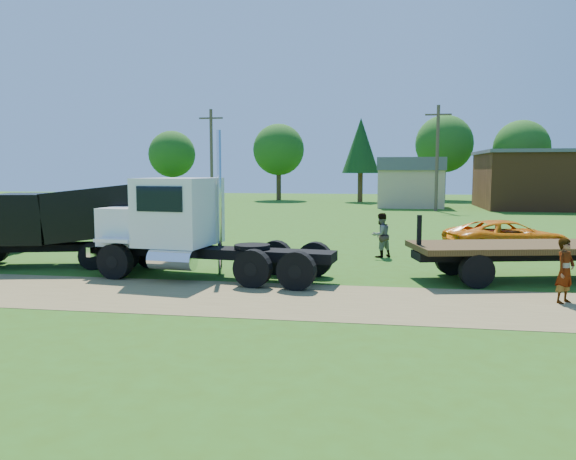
% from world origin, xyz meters
% --- Properties ---
extents(ground, '(140.00, 140.00, 0.00)m').
position_xyz_m(ground, '(0.00, 0.00, 0.00)').
color(ground, '#315612').
rests_on(ground, ground).
extents(dirt_track, '(120.00, 4.20, 0.01)m').
position_xyz_m(dirt_track, '(0.00, 0.00, 0.01)').
color(dirt_track, brown).
rests_on(dirt_track, ground).
extents(white_semi_tractor, '(8.11, 3.52, 4.81)m').
position_xyz_m(white_semi_tractor, '(-5.15, 2.84, 1.64)').
color(white_semi_tractor, black).
rests_on(white_semi_tractor, ground).
extents(black_dump_truck, '(7.22, 3.77, 3.06)m').
position_xyz_m(black_dump_truck, '(-9.95, 4.07, 1.68)').
color(black_dump_truck, black).
rests_on(black_dump_truck, ground).
extents(orange_pickup, '(5.61, 3.76, 1.43)m').
position_xyz_m(orange_pickup, '(6.58, 9.68, 0.71)').
color(orange_pickup, orange).
rests_on(orange_pickup, ground).
extents(flatbed_trailer, '(8.55, 4.26, 2.10)m').
position_xyz_m(flatbed_trailer, '(6.42, 4.04, 0.90)').
color(flatbed_trailer, '#3D2A13').
rests_on(flatbed_trailer, ground).
extents(spectator_a, '(0.74, 0.73, 1.72)m').
position_xyz_m(spectator_a, '(6.13, 0.82, 0.86)').
color(spectator_a, '#999999').
rests_on(spectator_a, ground).
extents(spectator_b, '(1.10, 1.08, 1.79)m').
position_xyz_m(spectator_b, '(1.35, 8.00, 0.89)').
color(spectator_b, '#999999').
rests_on(spectator_b, ground).
extents(brick_building, '(15.40, 10.40, 5.30)m').
position_xyz_m(brick_building, '(18.00, 40.00, 2.66)').
color(brick_building, brown).
rests_on(brick_building, ground).
extents(tan_shed, '(6.20, 5.40, 4.70)m').
position_xyz_m(tan_shed, '(4.00, 40.00, 2.42)').
color(tan_shed, tan).
rests_on(tan_shed, ground).
extents(utility_poles, '(42.20, 0.28, 9.00)m').
position_xyz_m(utility_poles, '(6.00, 35.00, 4.71)').
color(utility_poles, '#463227').
rests_on(utility_poles, ground).
extents(tree_row, '(58.27, 12.58, 10.79)m').
position_xyz_m(tree_row, '(7.89, 50.43, 6.36)').
color(tree_row, '#332215').
rests_on(tree_row, ground).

